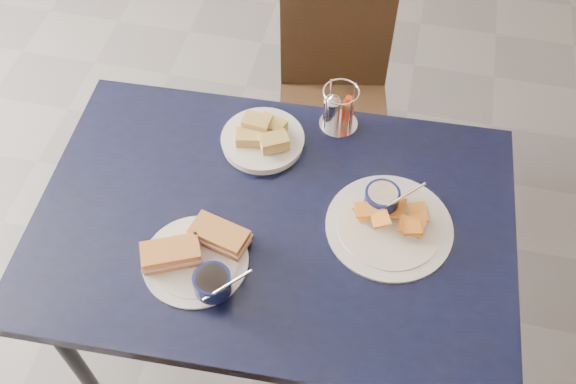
% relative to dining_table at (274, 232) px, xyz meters
% --- Properties ---
extents(ground, '(6.00, 6.00, 0.00)m').
position_rel_dining_table_xyz_m(ground, '(-0.05, 0.24, -0.68)').
color(ground, '#56565B').
rests_on(ground, ground).
extents(dining_table, '(1.26, 0.87, 0.75)m').
position_rel_dining_table_xyz_m(dining_table, '(0.00, 0.00, 0.00)').
color(dining_table, black).
rests_on(dining_table, ground).
extents(chair_far, '(0.45, 0.44, 0.83)m').
position_rel_dining_table_xyz_m(chair_far, '(0.05, 0.78, -0.21)').
color(chair_far, black).
rests_on(chair_far, ground).
extents(sandwich_plate, '(0.30, 0.26, 0.12)m').
position_rel_dining_table_xyz_m(sandwich_plate, '(-0.15, -0.16, 0.09)').
color(sandwich_plate, white).
rests_on(sandwich_plate, dining_table).
extents(plantain_plate, '(0.32, 0.32, 0.12)m').
position_rel_dining_table_xyz_m(plantain_plate, '(0.29, 0.05, 0.08)').
color(plantain_plate, white).
rests_on(plantain_plate, dining_table).
extents(bread_basket, '(0.23, 0.23, 0.07)m').
position_rel_dining_table_xyz_m(bread_basket, '(-0.09, 0.24, 0.09)').
color(bread_basket, white).
rests_on(bread_basket, dining_table).
extents(condiment_caddy, '(0.11, 0.11, 0.14)m').
position_rel_dining_table_xyz_m(condiment_caddy, '(0.10, 0.36, 0.12)').
color(condiment_caddy, silver).
rests_on(condiment_caddy, dining_table).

